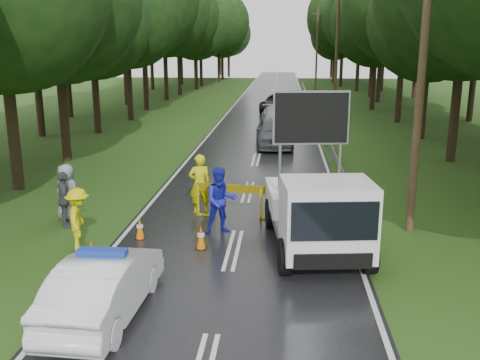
# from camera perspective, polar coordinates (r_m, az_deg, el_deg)

# --- Properties ---
(ground) EXTENTS (160.00, 160.00, 0.00)m
(ground) POSITION_cam_1_polar(r_m,az_deg,el_deg) (14.91, -0.71, -7.46)
(ground) COLOR #2D4F16
(ground) RESTS_ON ground
(road) EXTENTS (7.00, 140.00, 0.02)m
(road) POSITION_cam_1_polar(r_m,az_deg,el_deg) (44.16, 2.96, 7.03)
(road) COLOR black
(road) RESTS_ON ground
(guardrail) EXTENTS (0.12, 60.06, 0.70)m
(guardrail) POSITION_cam_1_polar(r_m,az_deg,el_deg) (43.81, 7.84, 7.57)
(guardrail) COLOR gray
(guardrail) RESTS_ON ground
(utility_pole_near) EXTENTS (1.40, 0.24, 10.00)m
(utility_pole_near) POSITION_cam_1_polar(r_m,az_deg,el_deg) (16.27, 18.92, 11.91)
(utility_pole_near) COLOR #43321F
(utility_pole_near) RESTS_ON ground
(utility_pole_mid) EXTENTS (1.40, 0.24, 10.00)m
(utility_pole_mid) POSITION_cam_1_polar(r_m,az_deg,el_deg) (41.98, 10.27, 13.38)
(utility_pole_mid) COLOR #43321F
(utility_pole_mid) RESTS_ON ground
(utility_pole_far) EXTENTS (1.40, 0.24, 10.00)m
(utility_pole_far) POSITION_cam_1_polar(r_m,az_deg,el_deg) (67.91, 8.19, 13.69)
(utility_pole_far) COLOR #43321F
(utility_pole_far) RESTS_ON ground
(police_sedan) EXTENTS (1.59, 4.13, 1.48)m
(police_sedan) POSITION_cam_1_polar(r_m,az_deg,el_deg) (11.58, -14.25, -10.92)
(police_sedan) COLOR white
(police_sedan) RESTS_ON ground
(work_truck) EXTENTS (2.95, 5.52, 4.21)m
(work_truck) POSITION_cam_1_polar(r_m,az_deg,el_deg) (14.60, 8.22, -3.34)
(work_truck) COLOR gray
(work_truck) RESTS_ON ground
(barrier) EXTENTS (2.72, 0.33, 1.13)m
(barrier) POSITION_cam_1_polar(r_m,az_deg,el_deg) (17.30, -0.30, -1.40)
(barrier) COLOR #D4BF0B
(barrier) RESTS_ON ground
(officer) EXTENTS (0.85, 0.69, 2.02)m
(officer) POSITION_cam_1_polar(r_m,az_deg,el_deg) (17.84, -4.32, -0.42)
(officer) COLOR yellow
(officer) RESTS_ON ground
(civilian) EXTENTS (1.16, 1.02, 2.01)m
(civilian) POSITION_cam_1_polar(r_m,az_deg,el_deg) (15.93, -2.05, -2.21)
(civilian) COLOR #1B22B5
(civilian) RESTS_ON ground
(bystander_left) EXTENTS (0.97, 1.29, 1.77)m
(bystander_left) POSITION_cam_1_polar(r_m,az_deg,el_deg) (15.23, -16.85, -4.08)
(bystander_left) COLOR yellow
(bystander_left) RESTS_ON ground
(bystander_mid) EXTENTS (0.87, 1.11, 1.76)m
(bystander_mid) POSITION_cam_1_polar(r_m,az_deg,el_deg) (17.32, -18.23, -2.01)
(bystander_mid) COLOR #46494F
(bystander_mid) RESTS_ON ground
(bystander_right) EXTENTS (1.05, 0.86, 1.85)m
(bystander_right) POSITION_cam_1_polar(r_m,az_deg,el_deg) (17.99, -17.97, -1.26)
(bystander_right) COLOR #8B97A7
(bystander_right) RESTS_ON ground
(queue_car_first) EXTENTS (2.29, 4.97, 1.65)m
(queue_car_first) POSITION_cam_1_polar(r_m,az_deg,el_deg) (29.77, 3.65, 5.13)
(queue_car_first) COLOR #45494D
(queue_car_first) RESTS_ON ground
(queue_car_second) EXTENTS (2.40, 4.79, 1.33)m
(queue_car_second) POSITION_cam_1_polar(r_m,az_deg,el_deg) (37.76, 3.89, 6.81)
(queue_car_second) COLOR gray
(queue_car_second) RESTS_ON ground
(queue_car_third) EXTENTS (3.20, 5.71, 1.51)m
(queue_car_third) POSITION_cam_1_polar(r_m,az_deg,el_deg) (45.54, 4.05, 8.18)
(queue_car_third) COLOR black
(queue_car_third) RESTS_ON ground
(queue_car_fourth) EXTENTS (1.80, 4.09, 1.31)m
(queue_car_fourth) POSITION_cam_1_polar(r_m,az_deg,el_deg) (51.53, 5.56, 8.73)
(queue_car_fourth) COLOR #414349
(queue_car_fourth) RESTS_ON ground
(cone_near_left) EXTENTS (0.33, 0.33, 0.71)m
(cone_near_left) POSITION_cam_1_polar(r_m,az_deg,el_deg) (14.25, -15.55, -7.58)
(cone_near_left) COLOR black
(cone_near_left) RESTS_ON ground
(cone_center) EXTENTS (0.32, 0.32, 0.68)m
(cone_center) POSITION_cam_1_polar(r_m,az_deg,el_deg) (14.90, -4.19, -6.16)
(cone_center) COLOR black
(cone_center) RESTS_ON ground
(cone_far) EXTENTS (0.34, 0.34, 0.72)m
(cone_far) POSITION_cam_1_polar(r_m,az_deg,el_deg) (19.49, 3.55, -1.16)
(cone_far) COLOR black
(cone_far) RESTS_ON ground
(cone_left_mid) EXTENTS (0.31, 0.31, 0.65)m
(cone_left_mid) POSITION_cam_1_polar(r_m,az_deg,el_deg) (15.87, -10.63, -5.13)
(cone_left_mid) COLOR black
(cone_left_mid) RESTS_ON ground
(cone_right) EXTENTS (0.31, 0.31, 0.65)m
(cone_right) POSITION_cam_1_polar(r_m,az_deg,el_deg) (18.19, 10.28, -2.61)
(cone_right) COLOR black
(cone_right) RESTS_ON ground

